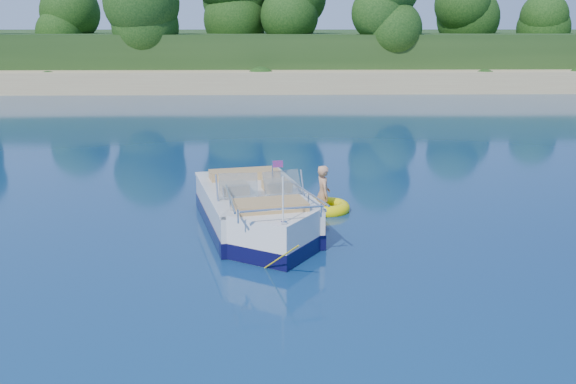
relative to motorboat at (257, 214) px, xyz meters
name	(u,v)px	position (x,y,z in m)	size (l,w,h in m)	color
ground	(227,299)	(-0.47, -3.84, -0.41)	(160.00, 160.00, 0.00)	#0B1F4F
shoreline	(264,59)	(-0.47, 59.94, 0.57)	(170.00, 59.00, 6.00)	tan
treeline	(261,13)	(-0.43, 37.18, 5.14)	(150.00, 7.12, 8.19)	#302010
motorboat	(257,214)	(0.00, 0.00, 0.00)	(3.18, 6.25, 2.12)	white
tow_tube	(326,208)	(1.74, 1.66, -0.32)	(1.57, 1.57, 0.33)	#FFEA07
boy	(322,211)	(1.65, 1.67, -0.41)	(0.58, 0.38, 1.59)	tan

